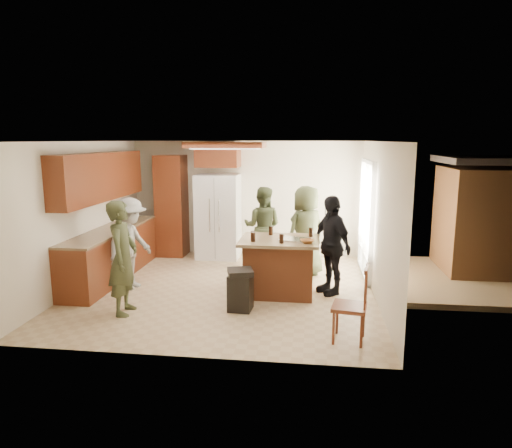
# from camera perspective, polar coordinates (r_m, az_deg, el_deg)

# --- Properties ---
(room_shell) EXTENTS (8.00, 5.20, 5.00)m
(room_shell) POSITION_cam_1_polar(r_m,az_deg,el_deg) (9.62, 24.66, -0.40)
(room_shell) COLOR tan
(room_shell) RESTS_ON ground
(person_front_left) EXTENTS (0.49, 0.64, 1.68)m
(person_front_left) POSITION_cam_1_polar(r_m,az_deg,el_deg) (6.91, -16.30, -4.08)
(person_front_left) COLOR #3B4126
(person_front_left) RESTS_ON ground
(person_behind_left) EXTENTS (0.82, 0.55, 1.61)m
(person_behind_left) POSITION_cam_1_polar(r_m,az_deg,el_deg) (9.18, 0.83, -0.30)
(person_behind_left) COLOR #343C23
(person_behind_left) RESTS_ON ground
(person_behind_right) EXTENTS (0.99, 0.94, 1.70)m
(person_behind_right) POSITION_cam_1_polar(r_m,az_deg,el_deg) (8.50, 6.28, -0.93)
(person_behind_right) COLOR #394025
(person_behind_right) RESTS_ON ground
(person_side_right) EXTENTS (0.93, 1.08, 1.64)m
(person_side_right) POSITION_cam_1_polar(r_m,az_deg,el_deg) (7.61, 9.34, -2.59)
(person_side_right) COLOR black
(person_side_right) RESTS_ON ground
(person_counter) EXTENTS (0.72, 1.10, 1.57)m
(person_counter) POSITION_cam_1_polar(r_m,az_deg,el_deg) (8.05, -15.49, -2.39)
(person_counter) COLOR gray
(person_counter) RESTS_ON ground
(left_cabinetry) EXTENTS (0.64, 3.00, 2.30)m
(left_cabinetry) POSITION_cam_1_polar(r_m,az_deg,el_deg) (8.75, -18.03, -0.36)
(left_cabinetry) COLOR maroon
(left_cabinetry) RESTS_ON ground
(back_wall_units) EXTENTS (1.80, 0.60, 2.45)m
(back_wall_units) POSITION_cam_1_polar(r_m,az_deg,el_deg) (10.03, -9.09, 3.82)
(back_wall_units) COLOR maroon
(back_wall_units) RESTS_ON ground
(refrigerator) EXTENTS (0.90, 0.76, 1.80)m
(refrigerator) POSITION_cam_1_polar(r_m,az_deg,el_deg) (9.84, -4.75, 0.95)
(refrigerator) COLOR white
(refrigerator) RESTS_ON ground
(kitchen_island) EXTENTS (1.28, 1.03, 0.93)m
(kitchen_island) POSITION_cam_1_polar(r_m,az_deg,el_deg) (7.57, 2.92, -5.24)
(kitchen_island) COLOR brown
(kitchen_island) RESTS_ON ground
(island_items) EXTENTS (1.03, 0.70, 0.15)m
(island_items) POSITION_cam_1_polar(r_m,az_deg,el_deg) (7.35, 4.22, -1.76)
(island_items) COLOR silver
(island_items) RESTS_ON kitchen_island
(trash_bin) EXTENTS (0.45, 0.45, 0.63)m
(trash_bin) POSITION_cam_1_polar(r_m,az_deg,el_deg) (6.90, -1.96, -8.18)
(trash_bin) COLOR black
(trash_bin) RESTS_ON ground
(spindle_chair) EXTENTS (0.49, 0.49, 0.99)m
(spindle_chair) POSITION_cam_1_polar(r_m,az_deg,el_deg) (5.96, 11.81, -10.11)
(spindle_chair) COLOR maroon
(spindle_chair) RESTS_ON ground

